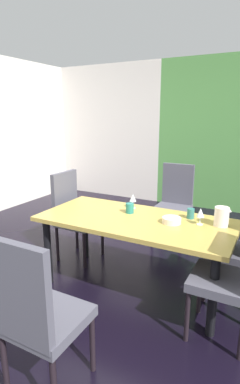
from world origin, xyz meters
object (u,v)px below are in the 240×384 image
wine_glass_right (133,198)px  cup_left (130,208)px  dining_table (135,227)px  pitcher_center (222,216)px  chair_right_near (234,272)px  serving_bowl_east (172,220)px  chair_left_far (73,212)px  chair_head_far (175,200)px  cup_corner (191,213)px  wine_glass_north (200,213)px  chair_head_near (37,312)px

wine_glass_right → cup_left: wine_glass_right is taller
dining_table → pitcher_center: (0.74, 0.18, 0.17)m
chair_right_near → serving_bowl_east: bearing=61.1°
chair_left_far → chair_head_far: (0.89, 1.02, 0.00)m
chair_left_far → chair_head_far: 1.36m
chair_head_far → wine_glass_right: size_ratio=6.87×
serving_bowl_east → cup_corner: cup_corner is taller
chair_right_near → pitcher_center: 0.56m
chair_head_far → cup_left: 1.20m
serving_bowl_east → pitcher_center: size_ratio=1.00×
chair_left_far → chair_head_far: chair_head_far is taller
dining_table → chair_right_near: bearing=-17.0°
dining_table → chair_right_near: size_ratio=1.79×
chair_head_far → cup_left: size_ratio=10.56×
chair_right_near → wine_glass_north: bearing=41.5°
chair_head_near → chair_left_far: 1.84m
chair_right_near → wine_glass_right: size_ratio=6.71×
chair_head_near → cup_corner: chair_head_near is taller
chair_head_far → serving_bowl_east: 1.33m
chair_left_far → cup_left: 0.85m
pitcher_center → chair_head_far: bearing=124.6°
chair_head_far → cup_left: bearing=86.0°
chair_left_far → serving_bowl_east: size_ratio=6.04×
chair_head_near → wine_glass_right: (-0.15, 1.59, 0.26)m
dining_table → cup_left: (-0.12, 0.12, 0.13)m
cup_corner → chair_head_far: bearing=114.8°
dining_table → chair_head_far: chair_head_far is taller
chair_head_near → wine_glass_right: chair_head_near is taller
chair_right_near → dining_table: bearing=73.0°
chair_right_near → wine_glass_right: bearing=62.5°
chair_head_far → serving_bowl_east: size_ratio=6.09×
dining_table → wine_glass_north: size_ratio=11.97×
dining_table → cup_left: size_ratio=18.51×
chair_left_far → wine_glass_right: chair_left_far is taller
wine_glass_north → cup_left: (-0.69, 0.00, -0.06)m
chair_head_near → chair_head_far: 2.61m
dining_table → wine_glass_north: wine_glass_north is taller
wine_glass_north → cup_left: size_ratio=1.55×
chair_left_far → wine_glass_north: 1.53m
cup_left → cup_corner: 0.58m
dining_table → chair_head_near: (-0.01, -1.31, -0.07)m
chair_head_near → chair_left_far: bearing=120.1°
cup_left → serving_bowl_east: bearing=-10.2°
chair_left_far → wine_glass_right: bearing=89.9°
dining_table → wine_glass_north: 0.61m
chair_right_near → wine_glass_north: size_ratio=6.67×
chair_left_far → chair_head_far: bearing=138.9°
chair_head_near → cup_left: bearing=94.5°
serving_bowl_east → pitcher_center: (0.40, 0.14, 0.06)m
chair_head_far → pitcher_center: chair_head_far is taller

